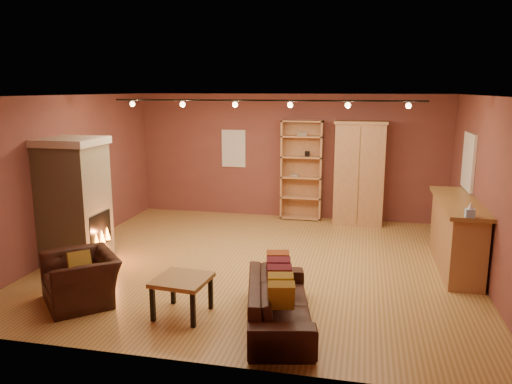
% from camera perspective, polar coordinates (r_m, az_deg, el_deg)
% --- Properties ---
extents(floor, '(7.00, 7.00, 0.00)m').
position_cam_1_polar(floor, '(8.58, 0.40, -8.07)').
color(floor, olive).
rests_on(floor, ground).
extents(ceiling, '(7.00, 7.00, 0.00)m').
position_cam_1_polar(ceiling, '(8.08, 0.43, 10.97)').
color(ceiling, brown).
rests_on(ceiling, back_wall).
extents(back_wall, '(7.00, 0.02, 2.80)m').
position_cam_1_polar(back_wall, '(11.38, 3.82, 4.08)').
color(back_wall, brown).
rests_on(back_wall, floor).
extents(left_wall, '(0.02, 6.50, 2.80)m').
position_cam_1_polar(left_wall, '(9.56, -20.58, 1.91)').
color(left_wall, brown).
rests_on(left_wall, floor).
extents(right_wall, '(0.02, 6.50, 2.80)m').
position_cam_1_polar(right_wall, '(8.25, 24.94, 0.10)').
color(right_wall, brown).
rests_on(right_wall, floor).
extents(fireplace, '(1.01, 0.98, 2.12)m').
position_cam_1_polar(fireplace, '(8.88, -20.01, -0.99)').
color(fireplace, tan).
rests_on(fireplace, floor).
extents(back_window, '(0.56, 0.04, 0.86)m').
position_cam_1_polar(back_window, '(11.60, -2.57, 4.99)').
color(back_window, white).
rests_on(back_window, back_wall).
extents(bookcase, '(0.91, 0.36, 2.23)m').
position_cam_1_polar(bookcase, '(11.26, 5.27, 2.61)').
color(bookcase, tan).
rests_on(bookcase, floor).
extents(armoire, '(1.10, 0.63, 2.24)m').
position_cam_1_polar(armoire, '(11.01, 11.70, 2.17)').
color(armoire, tan).
rests_on(armoire, floor).
extents(bar_counter, '(0.63, 2.38, 1.14)m').
position_cam_1_polar(bar_counter, '(8.84, 21.92, -4.43)').
color(bar_counter, '#AC7B4F').
rests_on(bar_counter, floor).
extents(tissue_box, '(0.12, 0.12, 0.22)m').
position_cam_1_polar(tissue_box, '(7.59, 23.27, -2.02)').
color(tissue_box, '#89B2DB').
rests_on(tissue_box, bar_counter).
extents(right_window, '(0.05, 0.90, 1.00)m').
position_cam_1_polar(right_window, '(9.56, 23.13, 3.22)').
color(right_window, white).
rests_on(right_window, right_wall).
extents(loveseat, '(0.96, 2.03, 0.80)m').
position_cam_1_polar(loveseat, '(6.35, 2.67, -11.56)').
color(loveseat, black).
rests_on(loveseat, floor).
extents(armchair, '(1.20, 1.22, 0.91)m').
position_cam_1_polar(armchair, '(7.34, -19.45, -8.48)').
color(armchair, black).
rests_on(armchair, floor).
extents(coffee_table, '(0.73, 0.73, 0.51)m').
position_cam_1_polar(coffee_table, '(6.63, -8.45, -10.28)').
color(coffee_table, olive).
rests_on(coffee_table, floor).
extents(track_rail, '(5.20, 0.09, 0.13)m').
position_cam_1_polar(track_rail, '(8.28, 0.72, 10.20)').
color(track_rail, black).
rests_on(track_rail, ceiling).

